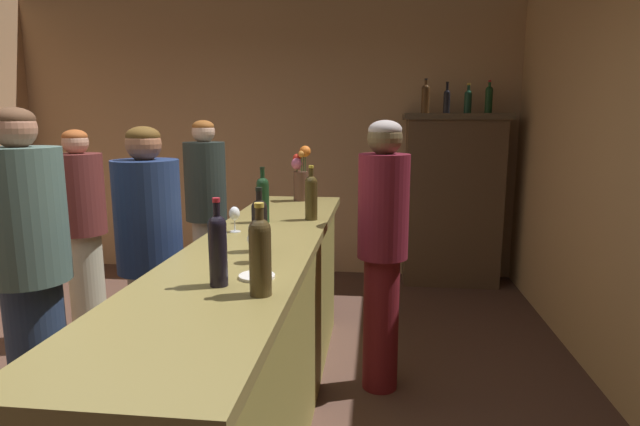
{
  "coord_description": "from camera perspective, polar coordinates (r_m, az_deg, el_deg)",
  "views": [
    {
      "loc": [
        1.25,
        -2.31,
        1.66
      ],
      "look_at": [
        0.91,
        0.64,
        1.11
      ],
      "focal_mm": 28.89,
      "sensor_mm": 36.0,
      "label": 1
    }
  ],
  "objects": [
    {
      "name": "display_cabinet",
      "position": [
        5.31,
        14.46,
        1.74
      ],
      "size": [
        1.01,
        0.43,
        1.71
      ],
      "color": "#4F3A28",
      "rests_on": "ground"
    },
    {
      "name": "wine_glass_front",
      "position": [
        2.24,
        -7.14,
        -3.08
      ],
      "size": [
        0.07,
        0.07,
        0.14
      ],
      "color": "white",
      "rests_on": "bar_counter"
    },
    {
      "name": "bar_counter",
      "position": [
        2.8,
        -6.9,
        -13.53
      ],
      "size": [
        0.62,
        3.11,
        1.05
      ],
      "color": "olive",
      "rests_on": "ground"
    },
    {
      "name": "bartender",
      "position": [
        3.1,
        6.95,
        -3.25
      ],
      "size": [
        0.3,
        0.3,
        1.65
      ],
      "rotation": [
        0.0,
        0.0,
        2.84
      ],
      "color": "maroon",
      "rests_on": "ground"
    },
    {
      "name": "display_bottle_center",
      "position": [
        5.28,
        16.07,
        11.92
      ],
      "size": [
        0.07,
        0.07,
        0.28
      ],
      "color": "#153725",
      "rests_on": "display_cabinet"
    },
    {
      "name": "wine_bottle_rose",
      "position": [
        1.94,
        -11.25,
        -3.68
      ],
      "size": [
        0.07,
        0.07,
        0.33
      ],
      "color": "black",
      "rests_on": "bar_counter"
    },
    {
      "name": "wall_back",
      "position": [
        5.65,
        -6.3,
        8.43
      ],
      "size": [
        5.41,
        0.12,
        2.95
      ],
      "primitive_type": "cube",
      "color": "tan",
      "rests_on": "ground"
    },
    {
      "name": "wine_bottle_riesling",
      "position": [
        2.42,
        -6.69,
        -1.02
      ],
      "size": [
        0.07,
        0.07,
        0.3
      ],
      "color": "black",
      "rests_on": "bar_counter"
    },
    {
      "name": "cheese_plate",
      "position": [
        2.05,
        -7.0,
        -6.97
      ],
      "size": [
        0.14,
        0.14,
        0.01
      ],
      "primitive_type": "cylinder",
      "color": "white",
      "rests_on": "bar_counter"
    },
    {
      "name": "patron_near_entrance",
      "position": [
        4.18,
        -24.82,
        -1.51
      ],
      "size": [
        0.35,
        0.35,
        1.59
      ],
      "rotation": [
        0.0,
        0.0,
        -0.78
      ],
      "color": "#AFAB90",
      "rests_on": "ground"
    },
    {
      "name": "display_bottle_midleft",
      "position": [
        5.25,
        13.86,
        12.06
      ],
      "size": [
        0.06,
        0.06,
        0.3
      ],
      "color": "black",
      "rests_on": "display_cabinet"
    },
    {
      "name": "patron_in_grey",
      "position": [
        2.91,
        -29.5,
        -5.38
      ],
      "size": [
        0.39,
        0.39,
        1.71
      ],
      "rotation": [
        0.0,
        0.0,
        0.3
      ],
      "color": "#22314C",
      "rests_on": "ground"
    },
    {
      "name": "patron_in_navy",
      "position": [
        4.33,
        -12.46,
        0.15
      ],
      "size": [
        0.33,
        0.33,
        1.65
      ],
      "rotation": [
        0.0,
        0.0,
        -1.15
      ],
      "color": "gray",
      "rests_on": "ground"
    },
    {
      "name": "flower_arrangement",
      "position": [
        3.91,
        -2.14,
        4.36
      ],
      "size": [
        0.15,
        0.13,
        0.42
      ],
      "color": "#513427",
      "rests_on": "bar_counter"
    },
    {
      "name": "display_bottle_midright",
      "position": [
        5.31,
        18.2,
        11.98
      ],
      "size": [
        0.07,
        0.07,
        0.31
      ],
      "color": "#14391A",
      "rests_on": "display_cabinet"
    },
    {
      "name": "wine_bottle_pinot",
      "position": [
        3.1,
        -6.35,
        1.73
      ],
      "size": [
        0.08,
        0.08,
        0.33
      ],
      "color": "#17331A",
      "rests_on": "bar_counter"
    },
    {
      "name": "wine_bottle_chardonnay",
      "position": [
        1.81,
        -6.65,
        -4.39
      ],
      "size": [
        0.08,
        0.08,
        0.33
      ],
      "color": "#44351B",
      "rests_on": "bar_counter"
    },
    {
      "name": "wine_bottle_merlot",
      "position": [
        3.16,
        -0.98,
        1.96
      ],
      "size": [
        0.08,
        0.08,
        0.34
      ],
      "color": "#403316",
      "rests_on": "bar_counter"
    },
    {
      "name": "display_bottle_left",
      "position": [
        5.23,
        11.61,
        12.43
      ],
      "size": [
        0.08,
        0.08,
        0.33
      ],
      "color": "#452B16",
      "rests_on": "display_cabinet"
    },
    {
      "name": "wine_glass_mid",
      "position": [
        2.86,
        -9.46,
        -0.18
      ],
      "size": [
        0.06,
        0.06,
        0.14
      ],
      "color": "white",
      "rests_on": "bar_counter"
    },
    {
      "name": "patron_redhead",
      "position": [
        2.99,
        -18.25,
        -5.07
      ],
      "size": [
        0.35,
        0.35,
        1.62
      ],
      "rotation": [
        0.0,
        0.0,
        -0.14
      ],
      "color": "#B7AB9C",
      "rests_on": "ground"
    }
  ]
}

